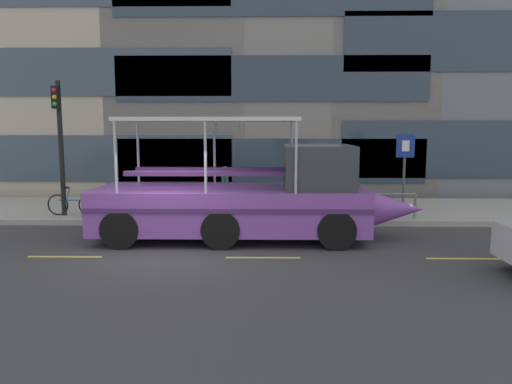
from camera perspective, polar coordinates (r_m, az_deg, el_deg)
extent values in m
plane|color=#3D3D3F|center=(12.87, -9.99, -6.58)|extent=(120.00, 120.00, 0.00)
cube|color=#A8A59E|center=(18.26, -6.66, -2.02)|extent=(32.00, 4.80, 0.18)
cube|color=#B2ADA3|center=(15.84, -7.86, -3.53)|extent=(32.00, 0.18, 0.18)
cube|color=#DBD64C|center=(12.85, -21.29, -7.00)|extent=(1.80, 0.12, 0.01)
cube|color=#DBD64C|center=(11.91, 0.81, -7.61)|extent=(1.80, 0.12, 0.01)
cube|color=#DBD64C|center=(12.82, 22.98, -7.12)|extent=(1.80, 0.12, 0.01)
cube|color=#3D4C5B|center=(22.02, -19.28, 3.68)|extent=(12.49, 0.06, 1.96)
cube|color=#3D4C5B|center=(22.09, -19.69, 12.95)|extent=(12.49, 0.06, 1.96)
cube|color=#2D3D4C|center=(20.66, 1.77, 3.62)|extent=(12.92, 0.06, 1.86)
cube|color=#2D3D4C|center=(20.70, 1.81, 13.01)|extent=(12.92, 0.06, 1.86)
cube|color=#2D3D4C|center=(22.35, 23.74, 4.53)|extent=(10.80, 0.06, 2.40)
cube|color=#2D3D4C|center=(22.59, 24.35, 15.63)|extent=(10.80, 0.06, 2.40)
cylinder|color=gray|center=(15.85, -0.98, -0.22)|extent=(10.79, 0.07, 0.07)
cylinder|color=gray|center=(15.91, -0.98, -1.63)|extent=(10.79, 0.06, 0.06)
cylinder|color=gray|center=(16.97, -19.50, -1.49)|extent=(0.09, 0.09, 0.79)
cylinder|color=gray|center=(16.50, -14.48, -1.54)|extent=(0.09, 0.09, 0.79)
cylinder|color=gray|center=(16.15, -9.21, -1.59)|extent=(0.09, 0.09, 0.79)
cylinder|color=gray|center=(15.95, -3.75, -1.62)|extent=(0.09, 0.09, 0.79)
cylinder|color=gray|center=(15.90, 1.80, -1.64)|extent=(0.09, 0.09, 0.79)
cylinder|color=gray|center=(15.99, 7.33, -1.64)|extent=(0.09, 0.09, 0.79)
cylinder|color=gray|center=(16.23, 12.75, -1.63)|extent=(0.09, 0.09, 0.79)
cylinder|color=gray|center=(16.62, 17.96, -1.61)|extent=(0.09, 0.09, 0.79)
cylinder|color=black|center=(17.48, -21.66, 4.66)|extent=(0.16, 0.16, 4.43)
cube|color=black|center=(17.30, -22.19, 10.13)|extent=(0.24, 0.20, 0.72)
sphere|color=red|center=(17.21, -22.37, 10.87)|extent=(0.14, 0.14, 0.14)
sphere|color=gold|center=(17.20, -22.34, 10.14)|extent=(0.14, 0.14, 0.14)
sphere|color=green|center=(17.19, -22.30, 9.41)|extent=(0.14, 0.14, 0.14)
cylinder|color=#4C4F54|center=(17.13, 16.77, 1.86)|extent=(0.08, 0.08, 2.66)
cube|color=navy|center=(17.02, 16.94, 5.13)|extent=(0.60, 0.04, 0.76)
cube|color=white|center=(17.00, 16.96, 5.13)|extent=(0.24, 0.01, 0.36)
torus|color=black|center=(17.32, -18.80, -1.42)|extent=(0.70, 0.04, 0.70)
torus|color=black|center=(17.70, -21.97, -1.39)|extent=(0.70, 0.04, 0.70)
cylinder|color=#1E66B2|center=(17.48, -20.43, -0.89)|extent=(0.95, 0.04, 0.04)
cylinder|color=#1E66B2|center=(17.53, -21.00, -0.44)|extent=(0.19, 0.04, 0.51)
cube|color=black|center=(17.51, -21.16, 0.47)|extent=(0.20, 0.08, 0.06)
cylinder|color=#A5A5AA|center=(17.27, -19.00, 0.21)|extent=(0.03, 0.46, 0.03)
cube|color=purple|center=(13.70, -2.93, -1.93)|extent=(7.39, 2.55, 1.17)
cone|color=purple|center=(14.13, 15.72, -1.91)|extent=(1.66, 1.11, 1.11)
cylinder|color=purple|center=(14.44, -17.74, -1.79)|extent=(0.37, 1.11, 1.11)
cube|color=#4D2A62|center=(12.40, -3.35, -2.25)|extent=(7.39, 0.04, 0.12)
sphere|color=white|center=(14.24, 17.35, -1.70)|extent=(0.22, 0.22, 0.22)
cube|color=#33383D|center=(13.61, 7.20, 2.93)|extent=(1.85, 2.15, 1.17)
cube|color=silver|center=(13.57, -5.36, 8.38)|extent=(4.81, 2.35, 0.10)
cylinder|color=#B2B2B7|center=(14.65, 4.12, 4.57)|extent=(0.07, 0.07, 1.82)
cylinder|color=#B2B2B7|center=(12.41, 4.67, 4.02)|extent=(0.07, 0.07, 1.82)
cylinder|color=#B2B2B7|center=(14.70, -4.83, 4.58)|extent=(0.07, 0.07, 1.82)
cylinder|color=#B2B2B7|center=(12.47, -5.88, 4.03)|extent=(0.07, 0.07, 1.82)
cylinder|color=#B2B2B7|center=(15.11, -13.50, 4.48)|extent=(0.07, 0.07, 1.82)
cylinder|color=#B2B2B7|center=(12.95, -15.99, 3.90)|extent=(0.07, 0.07, 1.82)
cube|color=#4D2A62|center=(14.23, -5.02, 2.62)|extent=(4.42, 0.28, 0.12)
cube|color=#4D2A62|center=(13.01, -5.59, 2.15)|extent=(4.42, 0.28, 0.12)
cylinder|color=black|center=(15.00, 8.03, -2.56)|extent=(1.00, 0.28, 1.00)
cylinder|color=black|center=(12.72, 9.31, -4.42)|extent=(1.00, 0.28, 1.00)
cylinder|color=black|center=(14.93, -3.32, -2.54)|extent=(1.00, 0.28, 1.00)
cylinder|color=black|center=(12.64, -4.13, -4.42)|extent=(1.00, 0.28, 1.00)
cylinder|color=black|center=(15.35, -13.01, -2.45)|extent=(1.00, 0.28, 1.00)
cylinder|color=black|center=(13.12, -15.48, -4.23)|extent=(1.00, 0.28, 1.00)
cylinder|color=#1E2338|center=(17.06, 10.24, -1.01)|extent=(0.11, 0.11, 0.85)
cylinder|color=#1E2338|center=(16.91, 10.49, -1.10)|extent=(0.11, 0.11, 0.85)
cube|color=navy|center=(16.90, 10.42, 1.39)|extent=(0.27, 0.36, 0.60)
cylinder|color=navy|center=(17.09, 10.11, 1.37)|extent=(0.07, 0.07, 0.54)
cylinder|color=navy|center=(16.71, 10.73, 1.21)|extent=(0.07, 0.07, 0.54)
sphere|color=tan|center=(16.85, 10.46, 2.89)|extent=(0.23, 0.23, 0.23)
cylinder|color=#47423D|center=(17.09, -3.68, -1.01)|extent=(0.10, 0.10, 0.79)
cylinder|color=#47423D|center=(17.23, -3.53, -0.94)|extent=(0.10, 0.10, 0.79)
cube|color=#236B47|center=(17.07, -3.62, 1.25)|extent=(0.23, 0.32, 0.56)
cylinder|color=#236B47|center=(16.89, -3.81, 1.09)|extent=(0.07, 0.07, 0.50)
cylinder|color=#236B47|center=(17.26, -3.43, 1.23)|extent=(0.07, 0.07, 0.50)
sphere|color=beige|center=(17.03, -3.63, 2.62)|extent=(0.22, 0.22, 0.22)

